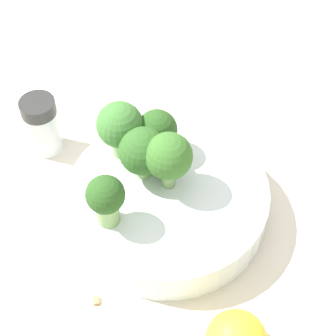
# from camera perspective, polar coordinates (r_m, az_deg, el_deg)

# --- Properties ---
(ground_plane) EXTENTS (3.00, 3.00, 0.00)m
(ground_plane) POSITION_cam_1_polar(r_m,az_deg,el_deg) (0.53, 0.00, -4.56)
(ground_plane) COLOR beige
(bowl) EXTENTS (0.18, 0.18, 0.04)m
(bowl) POSITION_cam_1_polar(r_m,az_deg,el_deg) (0.52, 0.00, -3.39)
(bowl) COLOR silver
(bowl) RESTS_ON ground_plane
(broccoli_floret_0) EXTENTS (0.04, 0.04, 0.05)m
(broccoli_floret_0) POSITION_cam_1_polar(r_m,az_deg,el_deg) (0.49, -2.55, 1.64)
(broccoli_floret_0) COLOR #84AD66
(broccoli_floret_0) RESTS_ON bowl
(broccoli_floret_1) EXTENTS (0.04, 0.04, 0.06)m
(broccoli_floret_1) POSITION_cam_1_polar(r_m,az_deg,el_deg) (0.48, 0.49, 1.08)
(broccoli_floret_1) COLOR #84AD66
(broccoli_floret_1) RESTS_ON bowl
(broccoli_floret_2) EXTENTS (0.04, 0.04, 0.05)m
(broccoli_floret_2) POSITION_cam_1_polar(r_m,az_deg,el_deg) (0.51, -1.13, 3.74)
(broccoli_floret_2) COLOR #8EB770
(broccoli_floret_2) RESTS_ON bowl
(broccoli_floret_3) EXTENTS (0.03, 0.03, 0.05)m
(broccoli_floret_3) POSITION_cam_1_polar(r_m,az_deg,el_deg) (0.46, -6.33, -3.09)
(broccoli_floret_3) COLOR #84AD66
(broccoli_floret_3) RESTS_ON bowl
(broccoli_floret_4) EXTENTS (0.04, 0.04, 0.06)m
(broccoli_floret_4) POSITION_cam_1_polar(r_m,az_deg,el_deg) (0.51, -4.90, 4.20)
(broccoli_floret_4) COLOR #84AD66
(broccoli_floret_4) RESTS_ON bowl
(pepper_shaker) EXTENTS (0.04, 0.04, 0.06)m
(pepper_shaker) POSITION_cam_1_polar(r_m,az_deg,el_deg) (0.58, -12.67, 4.28)
(pepper_shaker) COLOR silver
(pepper_shaker) RESTS_ON ground_plane
(almond_crumb_0) EXTENTS (0.01, 0.01, 0.01)m
(almond_crumb_0) POSITION_cam_1_polar(r_m,az_deg,el_deg) (0.59, -5.07, 2.91)
(almond_crumb_0) COLOR #AD7F4C
(almond_crumb_0) RESTS_ON ground_plane
(almond_crumb_2) EXTENTS (0.01, 0.01, 0.01)m
(almond_crumb_2) POSITION_cam_1_polar(r_m,az_deg,el_deg) (0.49, -7.30, -13.15)
(almond_crumb_2) COLOR #AD7F4C
(almond_crumb_2) RESTS_ON ground_plane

